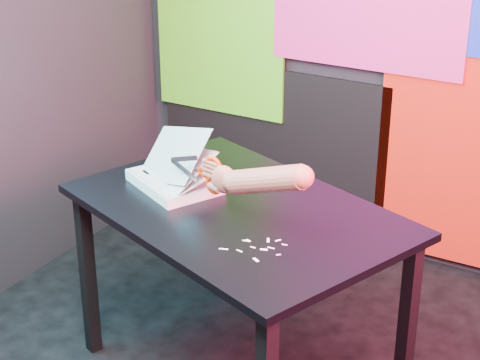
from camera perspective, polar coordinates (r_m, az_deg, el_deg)
The scene contains 7 objects.
room at distance 2.39m, azimuth 1.94°, elevation 7.98°, with size 3.01×3.01×2.71m.
backdrop at distance 3.79m, azimuth 13.24°, elevation 7.19°, with size 2.88×0.05×2.08m.
work_table at distance 2.92m, azimuth -0.15°, elevation -3.57°, with size 1.39×1.15×0.75m.
printout_stack at distance 3.04m, azimuth -4.68°, elevation -0.00°, with size 0.41×0.37×0.26m.
scissors at distance 2.80m, azimuth -2.15°, elevation 0.42°, with size 0.25×0.06×0.14m.
hand_forearm at distance 2.64m, azimuth 1.39°, elevation 0.04°, with size 0.46×0.15×0.20m.
paper_clippings at distance 2.61m, azimuth 1.31°, elevation -4.81°, with size 0.19×0.17×0.00m.
Camera 1 is at (1.07, -2.03, 2.01)m, focal length 60.00 mm.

